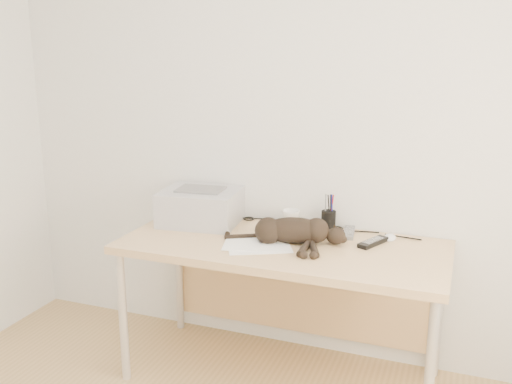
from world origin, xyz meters
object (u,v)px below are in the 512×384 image
at_px(mouse, 390,235).
at_px(mug, 291,218).
at_px(pen_cup, 328,220).
at_px(desk, 287,263).
at_px(cat, 290,232).
at_px(printer, 201,206).

bearing_deg(mouse, mug, 175.04).
distance_m(mug, pen_cup, 0.21).
xyz_separation_m(desk, mouse, (0.49, 0.17, 0.15)).
height_order(pen_cup, mouse, pen_cup).
xyz_separation_m(cat, mouse, (0.45, 0.25, -0.04)).
height_order(printer, mug, printer).
height_order(cat, mouse, cat).
distance_m(desk, mouse, 0.54).
xyz_separation_m(cat, pen_cup, (0.12, 0.28, -0.01)).
xyz_separation_m(printer, mug, (0.48, 0.11, -0.05)).
distance_m(pen_cup, mouse, 0.33).
relative_size(desk, pen_cup, 8.26).
distance_m(printer, mug, 0.50).
relative_size(mug, mouse, 0.92).
relative_size(printer, mug, 4.65).
relative_size(printer, cat, 0.73).
relative_size(cat, pen_cup, 3.16).
bearing_deg(printer, mouse, 5.25).
relative_size(desk, mug, 16.63).
height_order(desk, mug, mug).
xyz_separation_m(desk, printer, (-0.53, 0.08, 0.23)).
bearing_deg(desk, mouse, 19.66).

